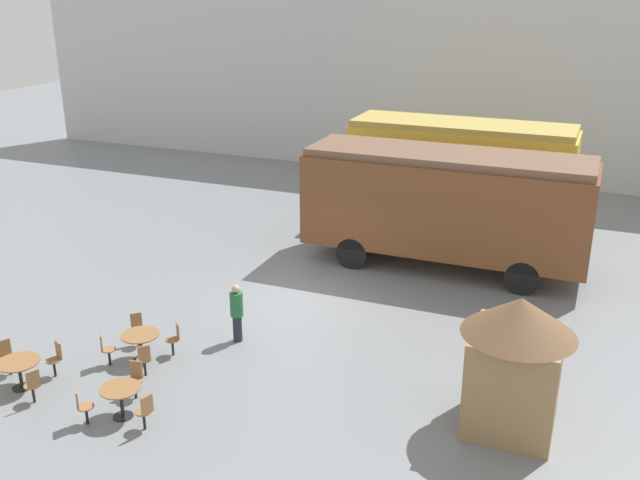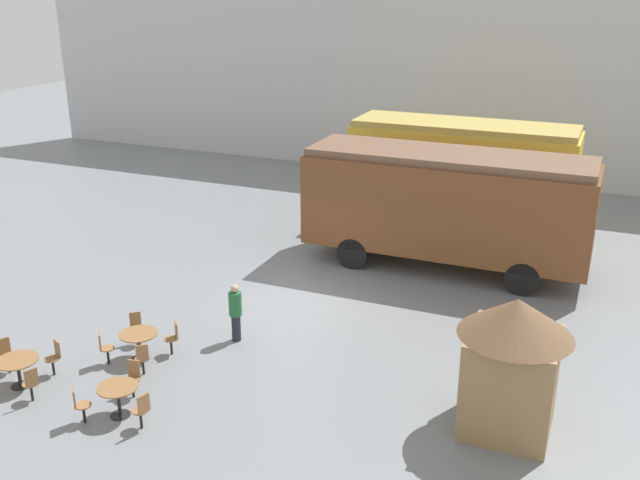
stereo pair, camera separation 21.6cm
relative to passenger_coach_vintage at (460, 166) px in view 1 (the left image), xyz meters
The scene contains 19 objects.
ground_plane 9.22m from the passenger_coach_vintage, 108.13° to the right, with size 80.00×80.00×0.00m, color gray.
backdrop_wall 7.89m from the passenger_coach_vintage, 111.40° to the left, with size 44.00×0.15×9.00m.
passenger_coach_vintage is the anchor object (origin of this frame).
passenger_coach_wooden 4.25m from the passenger_coach_vintage, 84.22° to the right, with size 9.03×2.81×3.85m.
cafe_table_near 15.99m from the passenger_coach_vintage, 104.68° to the right, with size 0.88×0.88×0.72m.
cafe_table_mid 16.89m from the passenger_coach_vintage, 114.35° to the right, with size 0.98×0.98×0.70m.
cafe_table_far 14.23m from the passenger_coach_vintage, 111.19° to the right, with size 0.95×0.95×0.72m.
cafe_chair_0 16.69m from the passenger_coach_vintage, 106.13° to the right, with size 0.40×0.40×0.87m.
cafe_chair_1 16.04m from the passenger_coach_vintage, 101.76° to the right, with size 0.39×0.37×0.87m.
cafe_chair_2 15.30m from the passenger_coach_vintage, 106.15° to the right, with size 0.36×0.38×0.87m.
cafe_chair_3 16.96m from the passenger_coach_vintage, 111.43° to the right, with size 0.40×0.39×0.87m.
cafe_chair_4 16.04m from the passenger_coach_vintage, 114.20° to the right, with size 0.39×0.40×0.87m.
cafe_chair_5 16.88m from the passenger_coach_vintage, 117.28° to the right, with size 0.40×0.39×0.87m.
cafe_chair_7 14.99m from the passenger_coach_vintage, 112.69° to the right, with size 0.40×0.40×0.87m.
cafe_chair_8 14.64m from the passenger_coach_vintage, 108.23° to the right, with size 0.40×0.40×0.87m.
cafe_chair_9 13.50m from the passenger_coach_vintage, 109.53° to the right, with size 0.40×0.40×0.87m.
cafe_chair_10 13.87m from the passenger_coach_vintage, 114.32° to the right, with size 0.40×0.40×0.87m.
visitor_person 11.94m from the passenger_coach_vintage, 106.52° to the right, with size 0.34×0.34×1.59m.
ticket_kiosk 13.13m from the passenger_coach_vintage, 73.15° to the right, with size 2.34×2.34×3.00m.
Camera 1 is at (7.72, -17.51, 8.99)m, focal length 40.00 mm.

